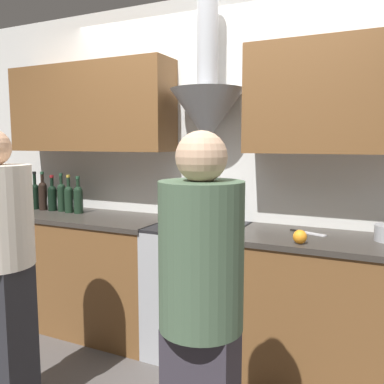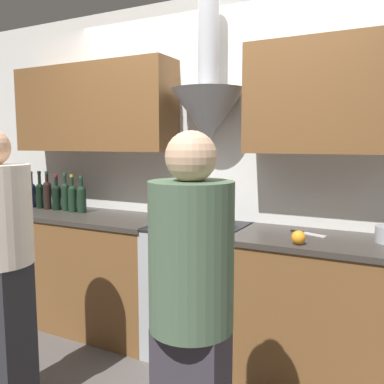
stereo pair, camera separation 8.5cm
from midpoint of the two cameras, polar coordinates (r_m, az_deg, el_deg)
ground_plane at (r=2.93m, az=-3.13°, el=-24.27°), size 12.00×12.00×0.00m
wall_back at (r=3.09m, az=0.85°, el=6.03°), size 8.40×0.53×2.60m
counter_left at (r=3.56m, az=-15.75°, el=-10.49°), size 1.50×0.62×0.94m
counter_right at (r=2.77m, az=16.33°, el=-15.58°), size 1.06×0.62×0.94m
stove_range at (r=3.00m, az=0.03°, el=-13.46°), size 0.63×0.60×0.94m
wine_bottle_0 at (r=3.93m, az=-22.79°, el=-0.26°), size 0.08×0.08×0.32m
wine_bottle_1 at (r=3.85m, az=-21.74°, el=-0.34°), size 0.07×0.07×0.33m
wine_bottle_2 at (r=3.76m, az=-20.81°, el=-0.29°), size 0.07×0.07×0.33m
wine_bottle_3 at (r=3.70m, az=-19.63°, el=-0.58°), size 0.08×0.08×0.31m
wine_bottle_4 at (r=3.64m, az=-18.47°, el=-0.49°), size 0.07×0.07×0.32m
wine_bottle_5 at (r=3.55m, az=-17.55°, el=-0.74°), size 0.07×0.07×0.32m
wine_bottle_6 at (r=3.50m, az=-16.34°, el=-0.82°), size 0.08×0.08×0.31m
stock_pot at (r=2.96m, az=-2.05°, el=-2.85°), size 0.25×0.25×0.16m
mixing_bowl at (r=2.78m, az=2.39°, el=-4.25°), size 0.26×0.26×0.08m
orange_fruit at (r=2.43m, az=13.94°, el=-6.12°), size 0.08×0.08×0.08m
chefs_knife at (r=2.72m, az=15.13°, el=-5.56°), size 0.24×0.12×0.01m
person_foreground_right at (r=1.64m, az=-0.27°, el=-16.65°), size 0.33×0.33×1.56m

